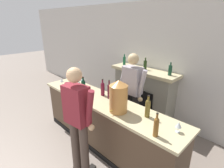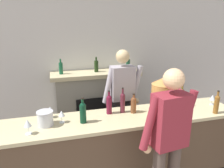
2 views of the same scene
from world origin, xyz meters
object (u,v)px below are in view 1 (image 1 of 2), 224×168
(wine_bottle_cabernet_heavy, at_px, (109,91))
(wine_glass_by_dispenser, at_px, (79,83))
(copper_dispenser, at_px, (119,96))
(wine_bottle_port_short, at_px, (156,126))
(potted_plant_corner, at_px, (73,90))
(person_customer, at_px, (78,120))
(wine_glass_mid_counter, at_px, (179,125))
(wine_glass_front_left, at_px, (62,80))
(ice_bucket_steel, at_px, (73,82))
(wine_bottle_riesling_slim, at_px, (103,88))
(fireplace_stone, at_px, (143,94))
(wine_bottle_merlot_tall, at_px, (148,107))
(wine_bottle_rose_blush, at_px, (113,95))
(wine_glass_back_row, at_px, (82,80))
(person_bartender, at_px, (132,93))
(wine_bottle_burgundy_dark, at_px, (83,85))

(wine_bottle_cabernet_heavy, height_order, wine_glass_by_dispenser, wine_bottle_cabernet_heavy)
(copper_dispenser, xyz_separation_m, wine_bottle_port_short, (0.75, -0.12, -0.12))
(potted_plant_corner, xyz_separation_m, person_customer, (2.60, -1.54, 0.72))
(wine_glass_mid_counter, height_order, wine_glass_front_left, wine_glass_front_left)
(ice_bucket_steel, relative_size, wine_bottle_riesling_slim, 0.60)
(ice_bucket_steel, bearing_deg, fireplace_stone, 57.24)
(copper_dispenser, distance_m, wine_glass_front_left, 1.65)
(wine_bottle_riesling_slim, xyz_separation_m, wine_bottle_merlot_tall, (1.06, -0.06, 0.01))
(wine_bottle_rose_blush, bearing_deg, wine_glass_by_dispenser, -177.24)
(person_customer, distance_m, wine_glass_back_row, 1.51)
(fireplace_stone, height_order, person_bartender, person_bartender)
(person_bartender, distance_m, wine_glass_back_row, 1.17)
(copper_dispenser, relative_size, wine_bottle_port_short, 1.61)
(wine_bottle_burgundy_dark, bearing_deg, wine_bottle_cabernet_heavy, 16.42)
(copper_dispenser, height_order, wine_bottle_burgundy_dark, copper_dispenser)
(wine_bottle_burgundy_dark, height_order, wine_bottle_merlot_tall, wine_bottle_merlot_tall)
(potted_plant_corner, xyz_separation_m, wine_bottle_cabernet_heavy, (2.38, -0.70, 0.87))
(fireplace_stone, distance_m, wine_glass_mid_counter, 2.06)
(person_customer, height_order, wine_glass_front_left, person_customer)
(person_bartender, distance_m, wine_glass_by_dispenser, 1.13)
(person_bartender, xyz_separation_m, wine_bottle_rose_blush, (-0.01, -0.52, 0.12))
(potted_plant_corner, distance_m, wine_glass_front_left, 1.76)
(wine_bottle_riesling_slim, bearing_deg, wine_glass_mid_counter, -3.56)
(wine_bottle_cabernet_heavy, bearing_deg, wine_bottle_burgundy_dark, -163.58)
(person_customer, height_order, wine_glass_mid_counter, person_customer)
(ice_bucket_steel, xyz_separation_m, wine_bottle_cabernet_heavy, (1.01, 0.12, 0.06))
(fireplace_stone, relative_size, wine_bottle_port_short, 5.08)
(potted_plant_corner, relative_size, wine_glass_front_left, 4.14)
(wine_glass_by_dispenser, bearing_deg, wine_bottle_riesling_slim, 9.48)
(wine_glass_back_row, bearing_deg, person_customer, -38.31)
(potted_plant_corner, bearing_deg, wine_glass_mid_counter, -11.85)
(person_bartender, relative_size, ice_bucket_steel, 9.05)
(fireplace_stone, relative_size, wine_glass_mid_counter, 10.90)
(wine_bottle_rose_blush, distance_m, wine_glass_mid_counter, 1.23)
(person_bartender, relative_size, wine_glass_by_dispenser, 11.14)
(wine_glass_mid_counter, bearing_deg, ice_bucket_steel, -179.27)
(wine_bottle_burgundy_dark, bearing_deg, wine_glass_mid_counter, 2.31)
(wine_bottle_rose_blush, distance_m, wine_bottle_burgundy_dark, 0.71)
(wine_bottle_burgundy_dark, height_order, wine_glass_back_row, wine_bottle_burgundy_dark)
(wine_bottle_merlot_tall, relative_size, wine_glass_front_left, 1.98)
(person_bartender, height_order, wine_glass_mid_counter, person_bartender)
(person_bartender, distance_m, ice_bucket_steel, 1.30)
(wine_bottle_burgundy_dark, bearing_deg, wine_glass_back_row, 146.80)
(copper_dispenser, distance_m, wine_glass_mid_counter, 0.94)
(wine_bottle_riesling_slim, bearing_deg, wine_glass_front_left, -163.64)
(wine_bottle_rose_blush, bearing_deg, fireplace_stone, 101.23)
(wine_bottle_burgundy_dark, xyz_separation_m, wine_glass_front_left, (-0.63, -0.12, -0.02))
(copper_dispenser, height_order, wine_glass_front_left, copper_dispenser)
(fireplace_stone, relative_size, potted_plant_corner, 2.26)
(person_bartender, relative_size, wine_glass_mid_counter, 11.73)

